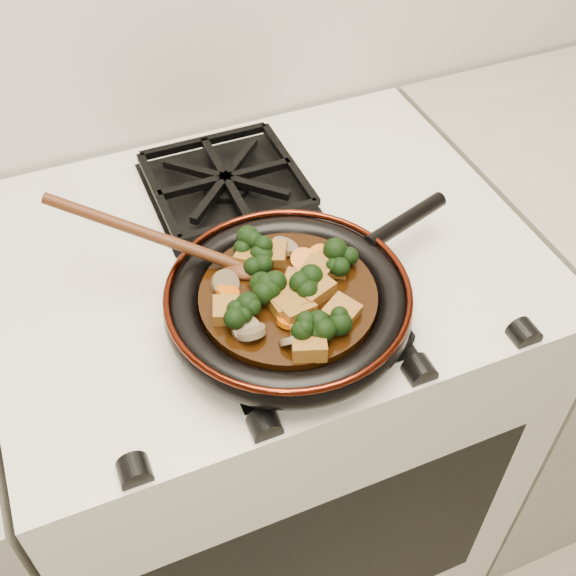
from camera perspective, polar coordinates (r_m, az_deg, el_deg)
name	(u,v)px	position (r m, az deg, el deg)	size (l,w,h in m)	color
stove	(266,422)	(1.37, -1.75, -10.56)	(0.76, 0.60, 0.90)	silver
burner_grate_front	(298,310)	(0.92, 0.77, -1.74)	(0.23, 0.23, 0.03)	black
burner_grate_back	(226,183)	(1.12, -4.93, 8.26)	(0.23, 0.23, 0.03)	black
skillet	(289,301)	(0.89, 0.12, -1.07)	(0.42, 0.31, 0.05)	black
braising_sauce	(288,300)	(0.89, 0.00, -0.93)	(0.22, 0.22, 0.02)	black
tofu_cube_0	(294,309)	(0.85, 0.50, -1.67)	(0.04, 0.04, 0.02)	brown
tofu_cube_1	(331,265)	(0.91, 3.43, 1.79)	(0.04, 0.03, 0.02)	brown
tofu_cube_2	(309,343)	(0.82, 1.64, -4.40)	(0.04, 0.04, 0.02)	brown
tofu_cube_3	(272,255)	(0.92, -1.28, 2.65)	(0.04, 0.04, 0.02)	brown
tofu_cube_4	(253,257)	(0.92, -2.78, 2.44)	(0.04, 0.04, 0.02)	brown
tofu_cube_5	(287,304)	(0.86, -0.07, -1.31)	(0.04, 0.04, 0.02)	brown
tofu_cube_6	(341,312)	(0.85, 4.24, -1.94)	(0.04, 0.04, 0.02)	brown
tofu_cube_7	(313,289)	(0.87, 1.97, -0.11)	(0.04, 0.04, 0.02)	brown
tofu_cube_8	(299,287)	(0.88, 0.89, 0.08)	(0.04, 0.04, 0.02)	brown
tofu_cube_9	(229,311)	(0.85, -4.71, -1.82)	(0.04, 0.03, 0.02)	brown
tofu_cube_10	(317,272)	(0.90, 2.29, 1.29)	(0.04, 0.04, 0.02)	brown
broccoli_floret_0	(308,288)	(0.87, 1.62, 0.04)	(0.06, 0.06, 0.05)	black
broccoli_floret_1	(340,261)	(0.91, 4.11, 2.10)	(0.06, 0.06, 0.05)	black
broccoli_floret_2	(306,337)	(0.82, 1.44, -3.85)	(0.05, 0.05, 0.06)	black
broccoli_floret_3	(329,327)	(0.83, 3.26, -3.09)	(0.06, 0.06, 0.05)	black
broccoli_floret_4	(244,315)	(0.84, -3.51, -2.12)	(0.06, 0.06, 0.05)	black
broccoli_floret_5	(250,248)	(0.92, -3.01, 3.16)	(0.06, 0.06, 0.05)	black
broccoli_floret_6	(268,288)	(0.87, -1.57, -0.02)	(0.06, 0.06, 0.05)	black
broccoli_floret_7	(258,264)	(0.90, -2.40, 1.91)	(0.06, 0.06, 0.05)	black
carrot_coin_0	(335,318)	(0.85, 3.74, -2.39)	(0.03, 0.03, 0.01)	#CB5505
carrot_coin_1	(228,292)	(0.88, -4.78, -0.31)	(0.03, 0.03, 0.01)	#CB5505
carrot_coin_2	(289,319)	(0.85, 0.09, -2.50)	(0.03, 0.03, 0.01)	#CB5505
carrot_coin_3	(320,256)	(0.92, 2.54, 2.58)	(0.03, 0.03, 0.01)	#CB5505
carrot_coin_4	(303,259)	(0.92, 1.19, 2.27)	(0.03, 0.03, 0.01)	#CB5505
carrot_coin_5	(262,262)	(0.91, -2.04, 2.10)	(0.03, 0.03, 0.01)	#CB5505
mushroom_slice_0	(251,332)	(0.83, -2.95, -3.46)	(0.03, 0.03, 0.01)	brown
mushroom_slice_1	(285,246)	(0.93, -0.26, 3.33)	(0.03, 0.03, 0.01)	brown
mushroom_slice_2	(246,329)	(0.84, -3.33, -3.23)	(0.03, 0.03, 0.01)	brown
mushroom_slice_3	(293,340)	(0.82, 0.38, -4.13)	(0.03, 0.03, 0.01)	brown
mushroom_slice_4	(225,283)	(0.89, -4.98, 0.39)	(0.03, 0.03, 0.01)	brown
wooden_spoon	(186,247)	(0.91, -8.04, 3.21)	(0.15, 0.11, 0.26)	#49230F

